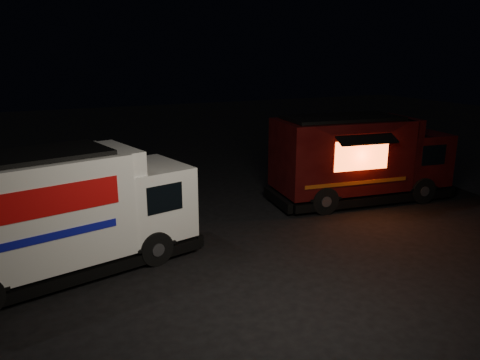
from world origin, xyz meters
name	(u,v)px	position (x,y,z in m)	size (l,w,h in m)	color
ground	(237,257)	(0.00, 0.00, 0.00)	(80.00, 80.00, 0.00)	black
white_truck	(61,213)	(-4.48, 1.10, 1.65)	(7.28, 2.48, 3.30)	silver
red_truck	(361,158)	(6.68, 3.01, 1.67)	(7.18, 2.64, 3.34)	#3D0B0B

